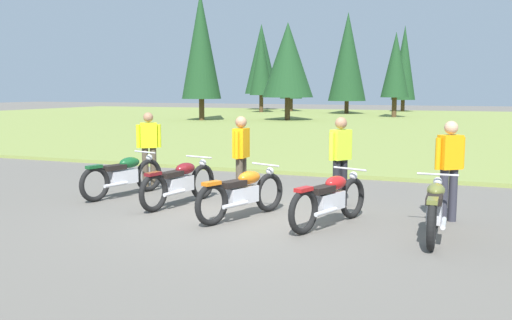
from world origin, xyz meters
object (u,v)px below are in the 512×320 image
at_px(motorcycle_maroon, 180,182).
at_px(rider_checking_bike, 149,145).
at_px(motorcycle_orange, 243,193).
at_px(rider_in_hivis_vest, 340,156).
at_px(motorcycle_red, 330,199).
at_px(rider_with_back_turned, 241,154).
at_px(rider_near_row_end, 450,165).
at_px(motorcycle_olive, 435,208).
at_px(motorcycle_british_green, 124,175).

distance_m(motorcycle_maroon, rider_checking_bike, 2.33).
bearing_deg(motorcycle_orange, rider_in_hivis_vest, 50.28).
xyz_separation_m(motorcycle_red, rider_in_hivis_vest, (-0.20, 1.55, 0.51)).
relative_size(motorcycle_orange, rider_with_back_turned, 1.20).
bearing_deg(rider_with_back_turned, motorcycle_orange, -65.79).
xyz_separation_m(motorcycle_maroon, rider_near_row_end, (4.77, 0.48, 0.51)).
relative_size(motorcycle_orange, motorcycle_olive, 0.95).
bearing_deg(rider_checking_bike, motorcycle_olive, -19.29).
height_order(motorcycle_british_green, motorcycle_orange, same).
xyz_separation_m(rider_in_hivis_vest, rider_checking_bike, (-4.49, 0.53, 0.00)).
height_order(motorcycle_british_green, rider_with_back_turned, rider_with_back_turned).
bearing_deg(motorcycle_orange, rider_checking_bike, 146.54).
bearing_deg(rider_in_hivis_vest, motorcycle_olive, -42.85).
relative_size(motorcycle_olive, rider_near_row_end, 1.26).
bearing_deg(motorcycle_olive, rider_with_back_turned, 160.46).
height_order(motorcycle_maroon, motorcycle_orange, same).
bearing_deg(motorcycle_british_green, rider_with_back_turned, 6.82).
height_order(motorcycle_orange, rider_checking_bike, rider_checking_bike).
relative_size(motorcycle_british_green, motorcycle_olive, 0.98).
height_order(motorcycle_olive, rider_in_hivis_vest, rider_in_hivis_vest).
relative_size(motorcycle_british_green, rider_checking_bike, 1.23).
bearing_deg(motorcycle_red, rider_checking_bike, 156.16).
distance_m(motorcycle_maroon, motorcycle_orange, 1.62).
xyz_separation_m(motorcycle_british_green, rider_near_row_end, (6.28, 0.13, 0.51)).
height_order(rider_in_hivis_vest, rider_checking_bike, same).
bearing_deg(motorcycle_olive, motorcycle_british_green, 170.77).
bearing_deg(rider_with_back_turned, rider_checking_bike, 161.05).
bearing_deg(rider_with_back_turned, motorcycle_british_green, -173.18).
xyz_separation_m(motorcycle_maroon, motorcycle_orange, (1.52, -0.55, 0.00)).
bearing_deg(rider_near_row_end, rider_checking_bike, 170.54).
height_order(motorcycle_maroon, rider_in_hivis_vest, rider_in_hivis_vest).
bearing_deg(motorcycle_olive, motorcycle_orange, 178.10).
height_order(rider_near_row_end, rider_in_hivis_vest, same).
xyz_separation_m(motorcycle_maroon, motorcycle_olive, (4.64, -0.65, 0.00)).
distance_m(motorcycle_red, rider_in_hivis_vest, 1.64).
relative_size(rider_in_hivis_vest, rider_with_back_turned, 1.00).
xyz_separation_m(motorcycle_british_green, rider_with_back_turned, (2.49, 0.30, 0.51)).
height_order(motorcycle_maroon, motorcycle_olive, same).
xyz_separation_m(motorcycle_maroon, motorcycle_red, (3.03, -0.52, 0.00)).
bearing_deg(motorcycle_olive, rider_in_hivis_vest, 137.15).
xyz_separation_m(motorcycle_red, rider_with_back_turned, (-2.04, 1.16, 0.51)).
distance_m(motorcycle_british_green, rider_near_row_end, 6.30).
relative_size(motorcycle_british_green, rider_in_hivis_vest, 1.23).
bearing_deg(motorcycle_red, motorcycle_british_green, 169.20).
bearing_deg(rider_checking_bike, rider_with_back_turned, -18.95).
distance_m(rider_near_row_end, rider_with_back_turned, 3.79).
distance_m(motorcycle_british_green, rider_checking_bike, 1.32).
bearing_deg(rider_near_row_end, motorcycle_red, -150.21).
distance_m(rider_near_row_end, rider_in_hivis_vest, 2.02).
height_order(motorcycle_red, motorcycle_olive, same).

